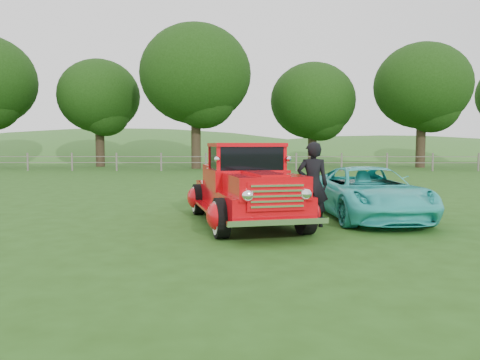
{
  "coord_description": "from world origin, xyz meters",
  "views": [
    {
      "loc": [
        -0.17,
        -9.08,
        1.74
      ],
      "look_at": [
        -0.35,
        1.2,
        0.96
      ],
      "focal_mm": 35.0,
      "sensor_mm": 36.0,
      "label": 1
    }
  ],
  "objects_px": {
    "tree_mid_west": "(99,96)",
    "tree_mid_east": "(422,86)",
    "teal_sedan": "(368,193)",
    "man": "(313,184)",
    "tree_near_west": "(196,74)",
    "red_pickup": "(245,188)",
    "tree_near_east": "(313,101)"
  },
  "relations": [
    {
      "from": "tree_mid_west",
      "to": "man",
      "type": "xyz_separation_m",
      "value": [
        13.19,
        -27.17,
        -4.65
      ]
    },
    {
      "from": "tree_mid_west",
      "to": "tree_mid_east",
      "type": "xyz_separation_m",
      "value": [
        25.0,
        -1.0,
        0.62
      ]
    },
    {
      "from": "tree_mid_east",
      "to": "teal_sedan",
      "type": "distance_m",
      "value": 27.64
    },
    {
      "from": "tree_mid_west",
      "to": "teal_sedan",
      "type": "distance_m",
      "value": 30.28
    },
    {
      "from": "tree_mid_west",
      "to": "man",
      "type": "bearing_deg",
      "value": -64.1
    },
    {
      "from": "tree_mid_west",
      "to": "tree_mid_east",
      "type": "bearing_deg",
      "value": -2.29
    },
    {
      "from": "tree_near_west",
      "to": "tree_mid_east",
      "type": "bearing_deg",
      "value": 6.71
    },
    {
      "from": "red_pickup",
      "to": "teal_sedan",
      "type": "relative_size",
      "value": 1.2
    },
    {
      "from": "tree_near_east",
      "to": "tree_mid_west",
      "type": "bearing_deg",
      "value": -176.63
    },
    {
      "from": "tree_mid_east",
      "to": "man",
      "type": "relative_size",
      "value": 5.23
    },
    {
      "from": "tree_near_west",
      "to": "tree_mid_east",
      "type": "xyz_separation_m",
      "value": [
        17.0,
        2.0,
        -0.62
      ]
    },
    {
      "from": "tree_mid_east",
      "to": "red_pickup",
      "type": "xyz_separation_m",
      "value": [
        -13.24,
        -25.79,
        -5.38
      ]
    },
    {
      "from": "man",
      "to": "red_pickup",
      "type": "bearing_deg",
      "value": -12.3
    },
    {
      "from": "tree_near_east",
      "to": "man",
      "type": "distance_m",
      "value": 28.76
    },
    {
      "from": "tree_near_east",
      "to": "red_pickup",
      "type": "relative_size",
      "value": 1.58
    },
    {
      "from": "tree_mid_west",
      "to": "tree_mid_east",
      "type": "distance_m",
      "value": 25.03
    },
    {
      "from": "tree_mid_west",
      "to": "tree_near_west",
      "type": "bearing_deg",
      "value": -20.56
    },
    {
      "from": "man",
      "to": "teal_sedan",
      "type": "bearing_deg",
      "value": -139.19
    },
    {
      "from": "tree_near_west",
      "to": "teal_sedan",
      "type": "xyz_separation_m",
      "value": [
        6.66,
        -23.02,
        -6.19
      ]
    },
    {
      "from": "tree_near_west",
      "to": "tree_near_east",
      "type": "distance_m",
      "value": 9.97
    },
    {
      "from": "red_pickup",
      "to": "tree_mid_east",
      "type": "bearing_deg",
      "value": 48.81
    },
    {
      "from": "tree_mid_west",
      "to": "red_pickup",
      "type": "bearing_deg",
      "value": -66.29
    },
    {
      "from": "tree_mid_west",
      "to": "tree_mid_east",
      "type": "relative_size",
      "value": 0.9
    },
    {
      "from": "tree_mid_west",
      "to": "teal_sedan",
      "type": "xyz_separation_m",
      "value": [
        14.66,
        -26.02,
        -4.94
      ]
    },
    {
      "from": "tree_mid_east",
      "to": "tree_mid_west",
      "type": "bearing_deg",
      "value": 177.71
    },
    {
      "from": "red_pickup",
      "to": "man",
      "type": "distance_m",
      "value": 1.49
    },
    {
      "from": "man",
      "to": "tree_mid_west",
      "type": "bearing_deg",
      "value": -61.36
    },
    {
      "from": "tree_mid_east",
      "to": "tree_near_west",
      "type": "bearing_deg",
      "value": -173.29
    },
    {
      "from": "tree_near_west",
      "to": "tree_near_east",
      "type": "height_order",
      "value": "tree_near_west"
    },
    {
      "from": "tree_mid_west",
      "to": "red_pickup",
      "type": "height_order",
      "value": "tree_mid_west"
    },
    {
      "from": "tree_mid_west",
      "to": "tree_near_east",
      "type": "distance_m",
      "value": 17.03
    },
    {
      "from": "tree_mid_east",
      "to": "man",
      "type": "bearing_deg",
      "value": -114.28
    }
  ]
}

